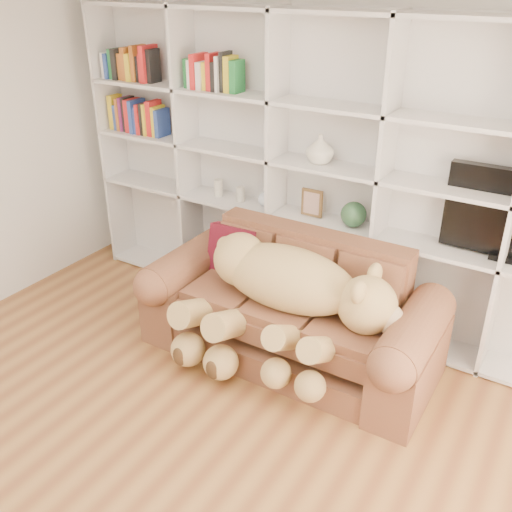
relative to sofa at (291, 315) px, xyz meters
The scene contains 12 objects.
floor 1.72m from the sofa, 91.59° to the right, with size 5.00×5.00×0.00m, color brown.
wall_back 1.30m from the sofa, 93.30° to the left, with size 5.00×0.02×2.70m, color silver.
bookshelf 1.21m from the sofa, 113.07° to the left, with size 4.43×0.35×2.40m.
sofa is the anchor object (origin of this frame).
teddy_bear 0.33m from the sofa, 84.43° to the right, with size 1.51×0.85×0.87m.
throw_pillow 0.70m from the sofa, 166.07° to the left, with size 0.39×0.13×0.39m, color #5A0F1E.
picture_frame 0.91m from the sofa, 105.34° to the left, with size 0.18×0.03×0.22m, color #50391B.
green_vase 0.90m from the sofa, 73.55° to the left, with size 0.20×0.20×0.20m, color #295030.
figurine_tall 1.37m from the sofa, 149.85° to the left, with size 0.07×0.07×0.15m, color beige.
figurine_short 1.19m from the sofa, 143.63° to the left, with size 0.07×0.07×0.12m, color beige.
snow_globe 1.04m from the sofa, 133.94° to the left, with size 0.12×0.12×0.12m, color white.
shelf_vase 1.25m from the sofa, 101.38° to the left, with size 0.21×0.21×0.22m, color beige.
Camera 1 is at (1.68, -1.47, 2.63)m, focal length 40.00 mm.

